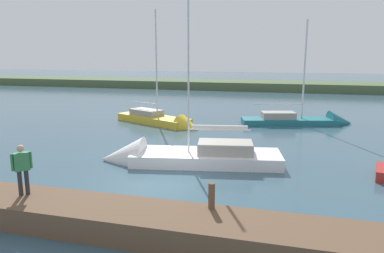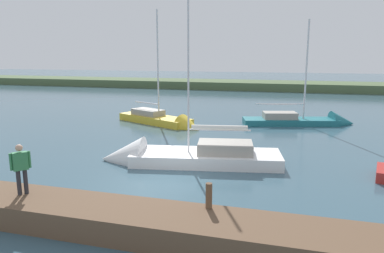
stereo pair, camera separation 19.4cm
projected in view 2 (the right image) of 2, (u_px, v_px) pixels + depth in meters
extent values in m
plane|color=#385666|center=(169.00, 182.00, 15.59)|extent=(200.00, 200.00, 0.00)
cube|color=#4C603D|center=(261.00, 89.00, 57.29)|extent=(180.00, 8.00, 2.40)
cube|color=brown|center=(119.00, 220.00, 11.14)|extent=(26.64, 2.00, 0.80)
cylinder|color=brown|center=(209.00, 196.00, 10.94)|extent=(0.20, 0.20, 0.80)
cube|color=gold|center=(155.00, 122.00, 29.04)|extent=(6.84, 4.58, 0.99)
cone|color=gold|center=(190.00, 128.00, 26.59)|extent=(2.37, 2.46, 1.91)
cube|color=gray|center=(148.00, 112.00, 29.42)|extent=(3.02, 2.39, 0.46)
cylinder|color=silver|center=(158.00, 64.00, 27.84)|extent=(0.12, 0.12, 8.19)
cylinder|color=silver|center=(147.00, 103.00, 29.34)|extent=(2.53, 1.27, 0.10)
cube|color=#1E6B75|center=(290.00, 123.00, 28.35)|extent=(7.49, 3.74, 0.74)
cone|color=#1E6B75|center=(342.00, 123.00, 28.29)|extent=(2.20, 2.34, 1.95)
cube|color=gray|center=(280.00, 115.00, 28.23)|extent=(2.80, 2.00, 0.51)
cylinder|color=silver|center=(306.00, 70.00, 27.52)|extent=(0.14, 0.14, 7.53)
cylinder|color=silver|center=(280.00, 104.00, 28.06)|extent=(3.64, 1.07, 0.11)
cube|color=white|center=(206.00, 162.00, 18.18)|extent=(7.72, 3.69, 1.00)
cone|color=white|center=(122.00, 159.00, 18.59)|extent=(2.57, 2.76, 2.42)
cube|color=gray|center=(225.00, 148.00, 17.94)|extent=(2.94, 2.16, 0.54)
cylinder|color=silver|center=(188.00, 75.00, 17.41)|extent=(0.09, 0.09, 7.72)
cylinder|color=silver|center=(219.00, 130.00, 17.79)|extent=(3.03, 0.61, 0.07)
cylinder|color=silver|center=(219.00, 127.00, 17.77)|extent=(2.76, 0.71, 0.23)
cylinder|color=#28282D|center=(26.00, 181.00, 12.10)|extent=(0.14, 0.14, 0.85)
cylinder|color=#28282D|center=(19.00, 183.00, 11.99)|extent=(0.14, 0.14, 0.85)
cube|color=#337F4C|center=(20.00, 161.00, 11.90)|extent=(0.47, 0.49, 0.60)
sphere|color=tan|center=(19.00, 148.00, 11.81)|extent=(0.23, 0.23, 0.23)
cylinder|color=#337F4C|center=(29.00, 159.00, 12.04)|extent=(0.09, 0.09, 0.57)
cylinder|color=#337F4C|center=(11.00, 162.00, 11.75)|extent=(0.09, 0.09, 0.57)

